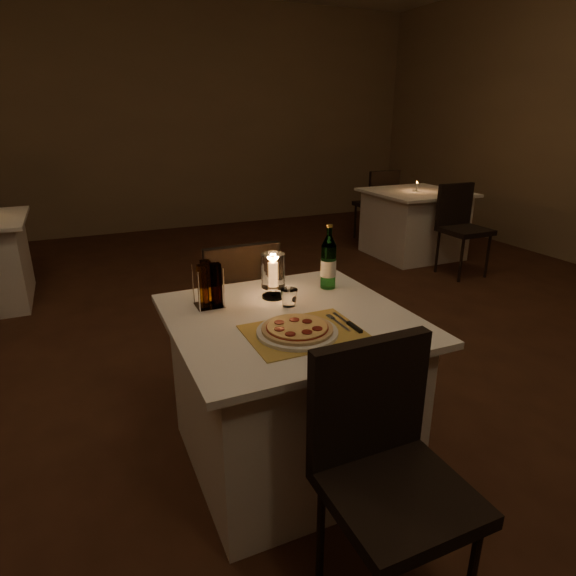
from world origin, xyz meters
name	(u,v)px	position (x,y,z in m)	size (l,w,h in m)	color
floor	(307,431)	(0.00, 0.00, -0.01)	(8.00, 10.00, 0.02)	#432315
wall_back	(140,118)	(0.00, 5.01, 1.50)	(8.00, 0.02, 3.00)	#856C4D
main_table	(290,390)	(-0.17, -0.17, 0.37)	(1.00, 1.00, 0.74)	white
chair_near	(384,454)	(-0.17, -0.88, 0.55)	(0.42, 0.42, 0.90)	black
chair_far	(238,301)	(-0.17, 0.55, 0.55)	(0.42, 0.42, 0.90)	black
placemat	(304,333)	(-0.19, -0.35, 0.74)	(0.45, 0.34, 0.00)	gold
plate	(297,332)	(-0.22, -0.35, 0.75)	(0.32, 0.32, 0.01)	white
pizza	(297,328)	(-0.22, -0.35, 0.77)	(0.28, 0.28, 0.02)	#D8B77F
fork	(336,322)	(-0.03, -0.31, 0.75)	(0.02, 0.18, 0.00)	silver
knife	(351,325)	(0.01, -0.37, 0.75)	(0.02, 0.22, 0.01)	black
tumbler	(289,298)	(-0.13, -0.06, 0.78)	(0.08, 0.08, 0.08)	white
water_bottle	(328,263)	(0.15, 0.08, 0.87)	(0.08, 0.08, 0.32)	#5BA961
hurricane_candle	(273,272)	(-0.15, 0.07, 0.86)	(0.11, 0.11, 0.21)	white
cruet_caddy	(209,287)	(-0.46, 0.07, 0.84)	(0.12, 0.12, 0.21)	white
neighbor_table_right	(413,223)	(2.57, 2.46, 0.37)	(1.00, 1.00, 0.74)	white
neighbor_chair_ra	(460,220)	(2.57, 1.75, 0.55)	(0.42, 0.42, 0.90)	black
neighbor_chair_rb	(379,198)	(2.57, 3.18, 0.55)	(0.42, 0.42, 0.90)	black
neighbor_candle_right	(417,187)	(2.57, 2.46, 0.79)	(0.03, 0.03, 0.11)	white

